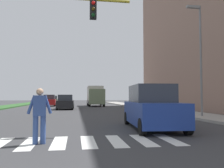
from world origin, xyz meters
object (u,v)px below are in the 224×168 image
Objects in this scene: suv_crossing at (152,108)px; truck_box_delivery at (95,95)px; pedestrian_performer at (40,113)px; sedan_midblock at (66,102)px; street_lamp_right at (199,50)px; sedan_far_horizon at (53,100)px; sedan_distant at (49,101)px.

truck_box_delivery is (-0.38, 26.25, 0.70)m from suv_crossing.
pedestrian_performer is 0.36× the size of suv_crossing.
suv_crossing reaches higher than sedan_midblock.
pedestrian_performer is at bearing -142.16° from street_lamp_right.
sedan_midblock is (-9.40, 13.00, -3.82)m from street_lamp_right.
street_lamp_right is 12.39m from pedestrian_performer.
truck_box_delivery is (4.17, 8.85, 0.86)m from sedan_midblock.
sedan_midblock is at bearing -80.11° from sedan_far_horizon.
suv_crossing is 28.21m from sedan_distant.
sedan_far_horizon is at bearing 99.89° from sedan_midblock.
suv_crossing is at bearing -137.67° from street_lamp_right.
pedestrian_performer is at bearing -147.67° from suv_crossing.
sedan_midblock is at bearing -115.26° from truck_box_delivery.
pedestrian_performer is 0.27× the size of truck_box_delivery.
street_lamp_right is at bearing 42.33° from suv_crossing.
suv_crossing is at bearing 32.33° from pedestrian_performer.
street_lamp_right is 1.66× the size of sedan_distant.
sedan_far_horizon is at bearing 112.01° from street_lamp_right.
sedan_midblock is at bearing 125.87° from street_lamp_right.
sedan_far_horizon is 0.69× the size of truck_box_delivery.
street_lamp_right is 7.50m from suv_crossing.
suv_crossing is 1.04× the size of sedan_distant.
sedan_far_horizon is 11.78m from truck_box_delivery.
street_lamp_right reaches higher than pedestrian_performer.
pedestrian_performer is 29.41m from truck_box_delivery.
sedan_distant reaches higher than sedan_midblock.
truck_box_delivery is at bearing 64.74° from sedan_midblock.
sedan_distant reaches higher than sedan_far_horizon.
suv_crossing is 1.06× the size of sedan_midblock.
pedestrian_performer is 20.26m from sedan_midblock.
street_lamp_right is 16.49m from sedan_midblock.
suv_crossing is 26.26m from truck_box_delivery.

